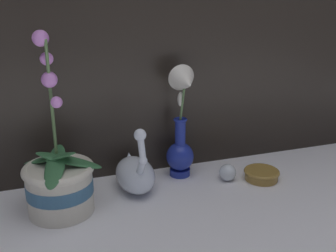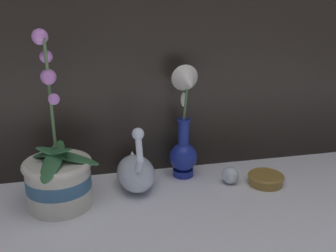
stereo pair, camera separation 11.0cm
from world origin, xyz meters
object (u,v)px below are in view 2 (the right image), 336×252
(glass_sphere, at_px, (230,175))
(amber_dish, at_px, (266,178))
(orchid_potted_plant, at_px, (58,176))
(swan_figurine, at_px, (136,171))
(blue_vase, at_px, (185,131))

(glass_sphere, height_order, amber_dish, glass_sphere)
(amber_dish, bearing_deg, orchid_potted_plant, 179.31)
(orchid_potted_plant, relative_size, swan_figurine, 2.24)
(swan_figurine, distance_m, glass_sphere, 0.29)
(orchid_potted_plant, distance_m, glass_sphere, 0.51)
(orchid_potted_plant, relative_size, glass_sphere, 9.05)
(blue_vase, relative_size, glass_sphere, 6.81)
(swan_figurine, relative_size, blue_vase, 0.59)
(swan_figurine, relative_size, amber_dish, 1.93)
(orchid_potted_plant, distance_m, swan_figurine, 0.23)
(amber_dish, bearing_deg, blue_vase, 156.82)
(orchid_potted_plant, relative_size, amber_dish, 4.32)
(orchid_potted_plant, xyz_separation_m, glass_sphere, (0.50, 0.02, -0.06))
(blue_vase, bearing_deg, swan_figurine, -168.59)
(glass_sphere, bearing_deg, swan_figurine, 172.48)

